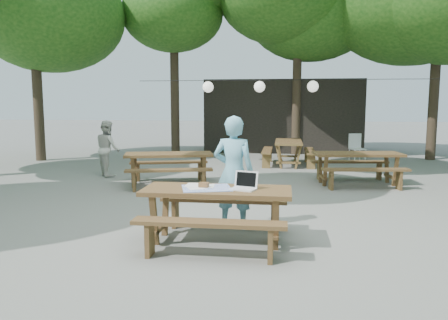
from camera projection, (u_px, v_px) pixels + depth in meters
name	position (u px, v px, depth m)	size (l,w,h in m)	color
ground	(250.00, 211.00, 7.72)	(80.00, 80.00, 0.00)	slate
pavilion	(283.00, 116.00, 17.79)	(6.00, 3.00, 2.80)	black
main_picnic_table	(217.00, 215.00, 5.95)	(2.00, 1.58, 0.75)	#4D2E1B
picnic_table_nw	(169.00, 169.00, 10.14)	(2.25, 2.02, 0.75)	#4D2E1B
picnic_table_ne	(357.00, 168.00, 10.23)	(2.09, 1.81, 0.75)	#4D2E1B
picnic_table_far_e	(288.00, 153.00, 13.45)	(1.58, 2.00, 0.75)	#4D2E1B
woman	(234.00, 172.00, 6.58)	(0.63, 0.41, 1.72)	#79C3DD
second_person	(108.00, 148.00, 11.39)	(0.71, 0.55, 1.46)	beige
plastic_chair	(357.00, 153.00, 14.41)	(0.56, 0.56, 0.90)	white
laptop	(244.00, 185.00, 5.85)	(0.39, 0.35, 0.24)	white
tabletop_clutter	(205.00, 187.00, 5.93)	(0.78, 0.71, 0.08)	#3759BE
paper_lanterns	(260.00, 87.00, 13.33)	(9.00, 0.34, 0.38)	black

